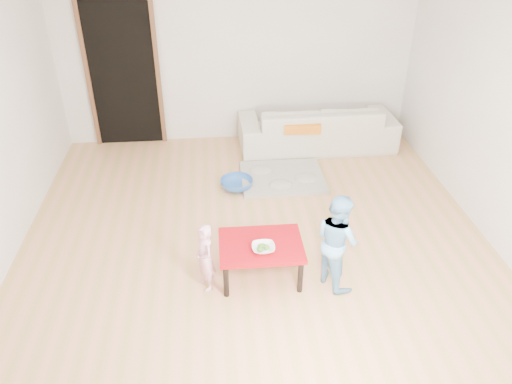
{
  "coord_description": "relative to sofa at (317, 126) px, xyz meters",
  "views": [
    {
      "loc": [
        -0.41,
        -4.44,
        3.27
      ],
      "look_at": [
        0.0,
        -0.2,
        0.65
      ],
      "focal_mm": 35.0,
      "sensor_mm": 36.0,
      "label": 1
    }
  ],
  "objects": [
    {
      "name": "red_table",
      "position": [
        -1.1,
        -2.77,
        -0.13
      ],
      "size": [
        0.79,
        0.6,
        0.39
      ],
      "primitive_type": null,
      "rotation": [
        0.0,
        0.0,
        -0.01
      ],
      "color": "#9C0811",
      "rests_on": "floor"
    },
    {
      "name": "cushion",
      "position": [
        -0.29,
        -0.27,
        0.17
      ],
      "size": [
        0.52,
        0.46,
        0.13
      ],
      "primitive_type": "cube",
      "rotation": [
        0.0,
        0.0,
        -0.06
      ],
      "color": "orange",
      "rests_on": "sofa"
    },
    {
      "name": "sofa",
      "position": [
        0.0,
        0.0,
        0.0
      ],
      "size": [
        2.23,
        0.91,
        0.65
      ],
      "primitive_type": "imported",
      "rotation": [
        0.0,
        0.0,
        3.16
      ],
      "color": "beige",
      "rests_on": "floor"
    },
    {
      "name": "bowl",
      "position": [
        -1.09,
        -2.87,
        0.1
      ],
      "size": [
        0.21,
        0.21,
        0.05
      ],
      "primitive_type": "imported",
      "color": "white",
      "rests_on": "red_table"
    },
    {
      "name": "back_wall",
      "position": [
        -1.1,
        0.45,
        0.98
      ],
      "size": [
        5.0,
        0.02,
        2.6
      ],
      "primitive_type": "cube",
      "color": "white",
      "rests_on": "floor"
    },
    {
      "name": "child_pink",
      "position": [
        -1.63,
        -2.87,
        0.02
      ],
      "size": [
        0.25,
        0.3,
        0.7
      ],
      "primitive_type": "imported",
      "rotation": [
        0.0,
        0.0,
        -1.2
      ],
      "color": "pink",
      "rests_on": "floor"
    },
    {
      "name": "child_blue",
      "position": [
        -0.41,
        -2.9,
        0.16
      ],
      "size": [
        0.53,
        0.58,
        0.97
      ],
      "primitive_type": "imported",
      "rotation": [
        0.0,
        0.0,
        2.0
      ],
      "color": "#5DABD8",
      "rests_on": "floor"
    },
    {
      "name": "basin",
      "position": [
        -1.23,
        -1.09,
        -0.26
      ],
      "size": [
        0.41,
        0.41,
        0.13
      ],
      "primitive_type": "imported",
      "color": "#2F63B2",
      "rests_on": "floor"
    },
    {
      "name": "blanket",
      "position": [
        -0.62,
        -0.91,
        -0.3
      ],
      "size": [
        1.07,
        0.89,
        0.05
      ],
      "primitive_type": null,
      "rotation": [
        0.0,
        0.0,
        -0.0
      ],
      "color": "#A9A495",
      "rests_on": "floor"
    },
    {
      "name": "broccoli",
      "position": [
        -1.09,
        -2.87,
        0.1
      ],
      "size": [
        0.12,
        0.12,
        0.06
      ],
      "primitive_type": null,
      "color": "#2D5919",
      "rests_on": "red_table"
    },
    {
      "name": "floor",
      "position": [
        -1.1,
        -2.05,
        -0.32
      ],
      "size": [
        5.0,
        5.0,
        0.01
      ],
      "primitive_type": "cube",
      "color": "tan",
      "rests_on": "ground"
    },
    {
      "name": "right_wall",
      "position": [
        1.4,
        -2.05,
        0.98
      ],
      "size": [
        0.02,
        5.0,
        2.6
      ],
      "primitive_type": "cube",
      "color": "white",
      "rests_on": "floor"
    },
    {
      "name": "doorway",
      "position": [
        -2.7,
        0.43,
        0.7
      ],
      "size": [
        1.02,
        0.08,
        2.11
      ],
      "primitive_type": null,
      "color": "brown",
      "rests_on": "back_wall"
    }
  ]
}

